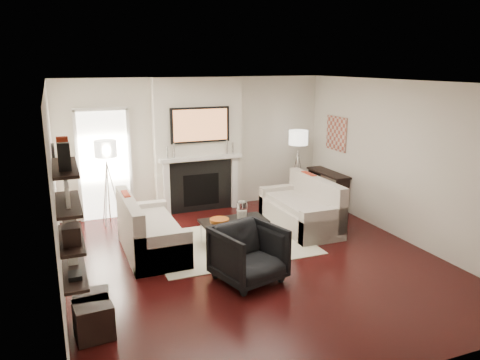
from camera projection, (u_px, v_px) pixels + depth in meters
name	position (u px, v px, depth m)	size (l,w,h in m)	color
room_envelope	(255.00, 176.00, 6.87)	(6.00, 6.00, 6.00)	black
chimney_breast	(198.00, 145.00, 9.46)	(1.80, 0.25, 2.70)	silver
fireplace_surround	(201.00, 186.00, 9.54)	(1.30, 0.02, 1.04)	black
firebox	(201.00, 190.00, 9.55)	(0.75, 0.02, 0.65)	black
mantel_pilaster_l	(167.00, 189.00, 9.25)	(0.12, 0.08, 1.10)	white
mantel_pilaster_r	(234.00, 182.00, 9.77)	(0.12, 0.08, 1.10)	white
mantel_shelf	(201.00, 158.00, 9.35)	(1.70, 0.18, 0.07)	white
tv_body	(200.00, 125.00, 9.21)	(1.20, 0.06, 0.70)	black
tv_screen	(201.00, 125.00, 9.18)	(1.10, 0.01, 0.62)	#BF723F
candlestick_l_tall	(174.00, 151.00, 9.12)	(0.04, 0.04, 0.30)	silver
candlestick_l_short	(167.00, 153.00, 9.08)	(0.04, 0.04, 0.24)	silver
candlestick_r_tall	(227.00, 147.00, 9.51)	(0.04, 0.04, 0.30)	silver
candlestick_r_short	(233.00, 148.00, 9.57)	(0.04, 0.04, 0.24)	silver
hallway_panel	(105.00, 166.00, 8.96)	(0.90, 0.02, 2.10)	white
door_trim_l	(78.00, 168.00, 8.77)	(0.06, 0.06, 2.16)	white
door_trim_r	(130.00, 164.00, 9.12)	(0.06, 0.06, 2.16)	white
door_trim_top	(101.00, 109.00, 8.68)	(1.02, 0.06, 0.06)	white
rug	(230.00, 243.00, 7.90)	(2.60, 2.00, 0.01)	beige
loveseat_left_base	(152.00, 240.00, 7.50)	(0.85, 1.80, 0.42)	#BFB3A7
loveseat_left_back	(130.00, 224.00, 7.31)	(0.18, 1.80, 0.80)	#BFB3A7
loveseat_left_arm_n	(163.00, 253.00, 6.75)	(0.85, 0.18, 0.60)	#BFB3A7
loveseat_left_arm_s	(143.00, 219.00, 8.21)	(0.85, 0.18, 0.60)	#BFB3A7
loveseat_left_cushion	(155.00, 224.00, 7.46)	(0.63, 1.44, 0.10)	#BFB3A7
pillow_left_orange	(126.00, 206.00, 7.53)	(0.10, 0.42, 0.42)	#A22A14
pillow_left_charcoal	(133.00, 217.00, 6.99)	(0.10, 0.40, 0.40)	black
loveseat_right_base	(300.00, 217.00, 8.63)	(0.85, 1.80, 0.42)	#BFB3A7
loveseat_right_back	(316.00, 198.00, 8.67)	(0.18, 1.80, 0.80)	#BFB3A7
loveseat_right_arm_n	(323.00, 226.00, 7.87)	(0.85, 0.18, 0.60)	#BFB3A7
loveseat_right_arm_s	(280.00, 200.00, 9.33)	(0.85, 0.18, 0.60)	#BFB3A7
loveseat_right_cushion	(298.00, 203.00, 8.54)	(0.63, 1.44, 0.10)	#BFB3A7
pillow_right_orange	(308.00, 184.00, 8.89)	(0.10, 0.42, 0.42)	#A22A14
pillow_right_charcoal	(325.00, 192.00, 8.35)	(0.10, 0.40, 0.40)	black
coffee_table	(234.00, 221.00, 7.81)	(1.10, 0.55, 0.04)	black
coffee_leg_nw	(209.00, 241.00, 7.48)	(0.02, 0.02, 0.38)	silver
coffee_leg_ne	(266.00, 233.00, 7.84)	(0.02, 0.02, 0.38)	silver
coffee_leg_sw	(201.00, 232.00, 7.88)	(0.02, 0.02, 0.38)	silver
coffee_leg_se	(256.00, 225.00, 8.24)	(0.02, 0.02, 0.38)	silver
hurricane_glass	(242.00, 211.00, 7.82)	(0.18, 0.18, 0.32)	white
hurricane_candle	(242.00, 215.00, 7.84)	(0.11, 0.11, 0.16)	white
copper_bowl	(219.00, 220.00, 7.71)	(0.32, 0.32, 0.05)	orange
armchair	(249.00, 251.00, 6.46)	(0.84, 0.79, 0.87)	black
lamp_left_post	(109.00, 194.00, 8.71)	(0.02, 0.02, 1.20)	silver
lamp_left_shade	(105.00, 149.00, 8.50)	(0.40, 0.40, 0.30)	white
lamp_left_leg_a	(115.00, 193.00, 8.75)	(0.02, 0.02, 1.25)	silver
lamp_left_leg_b	(105.00, 193.00, 8.78)	(0.02, 0.02, 1.25)	silver
lamp_left_leg_c	(106.00, 195.00, 8.61)	(0.02, 0.02, 1.25)	silver
lamp_right_post	(297.00, 177.00, 9.98)	(0.02, 0.02, 1.20)	silver
lamp_right_shade	(298.00, 138.00, 9.78)	(0.40, 0.40, 0.30)	white
lamp_right_leg_a	(302.00, 177.00, 10.02)	(0.02, 0.02, 1.25)	silver
lamp_right_leg_b	(293.00, 176.00, 10.05)	(0.02, 0.02, 1.25)	silver
lamp_right_leg_c	(297.00, 178.00, 9.88)	(0.02, 0.02, 1.25)	silver
console_top	(328.00, 173.00, 9.79)	(0.35, 1.20, 0.04)	black
console_leg_n	(342.00, 197.00, 9.38)	(0.30, 0.04, 0.71)	black
console_leg_s	(314.00, 184.00, 10.38)	(0.30, 0.04, 0.71)	black
wall_art	(336.00, 134.00, 9.65)	(0.03, 0.70, 0.70)	#A56952
shelf_bottom	(75.00, 273.00, 5.19)	(0.25, 1.00, 0.04)	black
shelf_lower	(71.00, 239.00, 5.09)	(0.25, 1.00, 0.04)	black
shelf_upper	(68.00, 204.00, 4.99)	(0.25, 1.00, 0.04)	black
shelf_top	(65.00, 168.00, 4.89)	(0.25, 1.00, 0.04)	black
decor_magfile_a	(64.00, 157.00, 4.64)	(0.12, 0.10, 0.28)	black
decor_magfile_b	(63.00, 150.00, 5.02)	(0.12, 0.10, 0.28)	#A22A14
decor_frame_a	(67.00, 195.00, 4.88)	(0.04, 0.30, 0.22)	white
decor_frame_b	(66.00, 188.00, 5.21)	(0.04, 0.22, 0.18)	black
decor_wine_rack	(71.00, 235.00, 4.90)	(0.18, 0.25, 0.20)	black
decor_box_small	(70.00, 225.00, 5.31)	(0.15, 0.12, 0.12)	black
decor_books	(75.00, 276.00, 5.03)	(0.14, 0.20, 0.05)	black
decor_box_tall	(73.00, 256.00, 5.37)	(0.10, 0.10, 0.18)	white
clock_rim	(53.00, 155.00, 6.61)	(0.34, 0.34, 0.04)	black
clock_face	(55.00, 155.00, 6.62)	(0.29, 0.29, 0.01)	white
ottoman_near	(92.00, 309.00, 5.39)	(0.40, 0.40, 0.40)	black
ottoman_far	(94.00, 320.00, 5.17)	(0.40, 0.40, 0.40)	black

